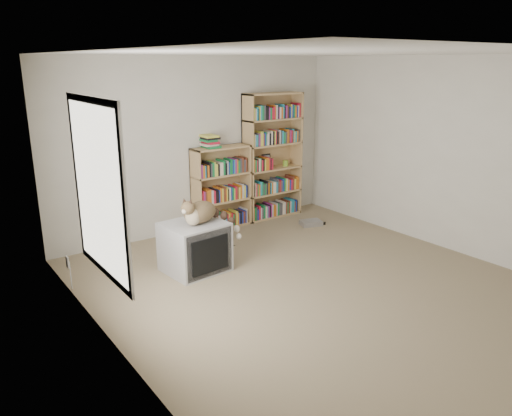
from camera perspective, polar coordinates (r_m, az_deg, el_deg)
floor at (r=5.72m, az=6.39°, el=-8.73°), size 4.50×5.00×0.01m
wall_back at (r=7.31m, az=-6.59°, el=7.11°), size 4.50×0.02×2.50m
wall_left at (r=4.18m, az=-16.66°, el=-0.56°), size 0.02×5.00×2.50m
wall_right at (r=7.00m, az=20.62°, el=5.76°), size 0.02×5.00×2.50m
ceiling at (r=5.18m, az=7.30°, el=17.19°), size 4.50×5.00×0.02m
window at (r=4.32m, az=-17.57°, el=2.00°), size 0.02×1.22×1.52m
crt_tv at (r=6.00m, az=-7.06°, el=-4.43°), size 0.74×0.68×0.60m
cat at (r=5.90m, az=-5.79°, el=-0.73°), size 0.77×0.48×0.56m
bookcase_tall at (r=7.92m, az=1.83°, el=5.55°), size 0.98×0.30×1.96m
bookcase_short at (r=7.47m, az=-4.05°, el=1.94°), size 0.89×0.30×1.23m
book_stack at (r=7.25m, az=-5.33°, el=7.61°), size 0.22×0.28×0.18m
green_mug at (r=8.08m, az=3.34°, el=5.16°), size 0.08×0.08×0.09m
framed_print at (r=7.96m, az=1.20°, el=5.45°), size 0.16×0.05×0.21m
dvd_player at (r=7.71m, az=6.28°, el=-1.69°), size 0.37×0.32×0.07m
wall_outlet at (r=5.83m, az=-20.74°, el=-5.81°), size 0.01×0.08×0.13m
floor_cables at (r=6.46m, az=-3.93°, el=-5.57°), size 1.20×0.70×0.01m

